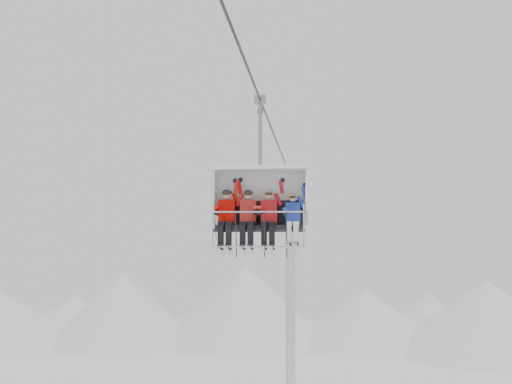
# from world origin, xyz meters

# --- Properties ---
(ridgeline) EXTENTS (72.00, 21.00, 7.00)m
(ridgeline) POSITION_xyz_m (-1.58, 42.05, 2.84)
(ridgeline) COLOR silver
(ridgeline) RESTS_ON ground
(lift_tower_right) EXTENTS (2.00, 1.80, 13.48)m
(lift_tower_right) POSITION_xyz_m (0.00, 22.00, 5.78)
(lift_tower_right) COLOR #BABDC2
(lift_tower_right) RESTS_ON ground
(haul_cable) EXTENTS (0.06, 50.00, 0.06)m
(haul_cable) POSITION_xyz_m (0.00, 0.00, 13.30)
(haul_cable) COLOR #2B2B30
(haul_cable) RESTS_ON lift_tower_left
(chairlift_carrier) EXTENTS (2.49, 1.17, 3.98)m
(chairlift_carrier) POSITION_xyz_m (0.00, 1.34, 10.70)
(chairlift_carrier) COLOR black
(chairlift_carrier) RESTS_ON haul_cable
(skier_far_left) EXTENTS (0.43, 1.69, 1.68)m
(skier_far_left) POSITION_xyz_m (-0.86, 1.04, 10.23)
(skier_far_left) COLOR #C30901
(skier_far_left) RESTS_ON chairlift_carrier
(skier_center_left) EXTENTS (0.42, 1.69, 1.66)m
(skier_center_left) POSITION_xyz_m (-0.30, 1.04, 10.22)
(skier_center_left) COLOR #B4231E
(skier_center_left) RESTS_ON chairlift_carrier
(skier_center_right) EXTENTS (0.42, 1.69, 1.66)m
(skier_center_right) POSITION_xyz_m (0.24, 1.04, 10.22)
(skier_center_right) COLOR red
(skier_center_right) RESTS_ON chairlift_carrier
(skier_far_right) EXTENTS (0.37, 1.69, 1.51)m
(skier_far_right) POSITION_xyz_m (0.85, 1.02, 10.17)
(skier_far_right) COLOR #1F35A8
(skier_far_right) RESTS_ON chairlift_carrier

